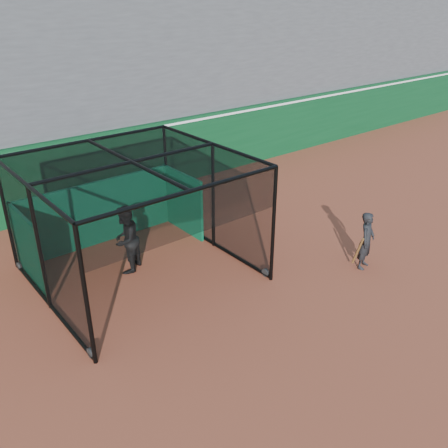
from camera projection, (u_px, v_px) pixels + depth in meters
ground at (242, 324)px, 10.61m from camera, size 120.00×120.00×0.00m
outfield_wall at (77, 171)px, 15.99m from camera, size 50.00×0.50×2.50m
grandstand at (22, 62)px, 17.24m from camera, size 50.00×7.85×8.95m
batting_cage at (136, 220)px, 11.92m from camera, size 4.98×4.90×3.08m
batter at (126, 240)px, 12.30m from camera, size 1.14×1.09×1.84m
on_deck_player at (366, 241)px, 12.52m from camera, size 0.67×0.55×1.60m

